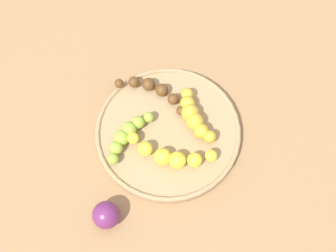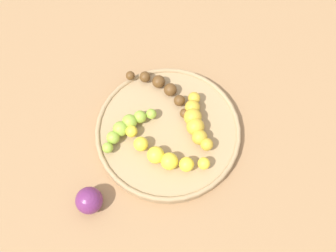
# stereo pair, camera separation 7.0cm
# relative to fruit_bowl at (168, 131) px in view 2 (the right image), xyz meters

# --- Properties ---
(ground_plane) EXTENTS (2.40, 2.40, 0.00)m
(ground_plane) POSITION_rel_fruit_bowl_xyz_m (0.00, 0.00, -0.01)
(ground_plane) COLOR #936D47
(fruit_bowl) EXTENTS (0.30, 0.30, 0.02)m
(fruit_bowl) POSITION_rel_fruit_bowl_xyz_m (0.00, 0.00, 0.00)
(fruit_bowl) COLOR #A08259
(fruit_bowl) RESTS_ON ground_plane
(banana_yellow) EXTENTS (0.06, 0.18, 0.03)m
(banana_yellow) POSITION_rel_fruit_bowl_xyz_m (-0.06, -0.01, 0.02)
(banana_yellow) COLOR yellow
(banana_yellow) RESTS_ON fruit_bowl
(banana_spotted) EXTENTS (0.11, 0.08, 0.04)m
(banana_spotted) POSITION_rel_fruit_bowl_xyz_m (0.03, -0.05, 0.03)
(banana_spotted) COLOR gold
(banana_spotted) RESTS_ON fruit_bowl
(banana_overripe) EXTENTS (0.07, 0.16, 0.03)m
(banana_overripe) POSITION_rel_fruit_bowl_xyz_m (0.08, 0.04, 0.02)
(banana_overripe) COLOR #593819
(banana_overripe) RESTS_ON fruit_bowl
(banana_green) EXTENTS (0.12, 0.08, 0.03)m
(banana_green) POSITION_rel_fruit_bowl_xyz_m (-0.03, 0.08, 0.02)
(banana_green) COLOR #8CAD38
(banana_green) RESTS_ON fruit_bowl
(plum_purple) EXTENTS (0.05, 0.05, 0.05)m
(plum_purple) POSITION_rel_fruit_bowl_xyz_m (-0.19, 0.08, 0.01)
(plum_purple) COLOR #662659
(plum_purple) RESTS_ON ground_plane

